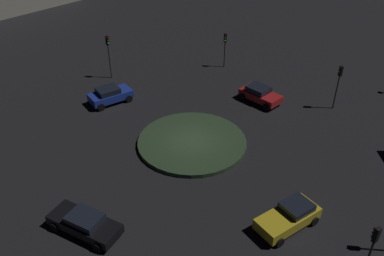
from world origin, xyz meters
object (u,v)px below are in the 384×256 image
at_px(car_blue, 110,95).
at_px(traffic_light_north, 225,43).
at_px(traffic_light_northeast, 339,79).
at_px(car_black, 85,223).
at_px(car_red, 260,94).
at_px(traffic_light_southeast_near, 373,244).
at_px(car_yellow, 289,216).
at_px(traffic_light_northwest, 108,49).

distance_m(car_blue, traffic_light_north, 13.68).
distance_m(traffic_light_north, traffic_light_northeast, 12.89).
bearing_deg(traffic_light_north, car_blue, -40.94).
xyz_separation_m(car_black, car_red, (9.04, 18.19, 0.08)).
xyz_separation_m(car_blue, traffic_light_southeast_near, (20.11, -15.30, 2.01)).
relative_size(car_yellow, car_black, 0.86).
bearing_deg(car_blue, traffic_light_northeast, -37.65).
xyz_separation_m(traffic_light_north, traffic_light_northeast, (10.92, -6.84, 0.27)).
bearing_deg(car_yellow, car_blue, -83.10).
relative_size(car_black, traffic_light_north, 1.29).
relative_size(car_blue, traffic_light_northeast, 0.98).
bearing_deg(traffic_light_north, car_yellow, 19.36).
bearing_deg(car_black, car_blue, -57.68).
relative_size(car_yellow, traffic_light_northeast, 1.00).
bearing_deg(traffic_light_northeast, traffic_light_north, -67.69).
height_order(car_blue, car_red, car_blue).
bearing_deg(traffic_light_southeast_near, traffic_light_northeast, -47.37).
relative_size(traffic_light_north, traffic_light_northeast, 0.90).
distance_m(car_red, traffic_light_northeast, 6.93).
distance_m(traffic_light_northwest, traffic_light_southeast_near, 29.84).
bearing_deg(traffic_light_southeast_near, traffic_light_north, -24.10).
bearing_deg(car_black, traffic_light_northeast, -114.41).
relative_size(traffic_light_northeast, traffic_light_northwest, 0.92).
xyz_separation_m(car_blue, traffic_light_northeast, (20.06, 3.18, 2.14)).
relative_size(car_red, traffic_light_northwest, 0.93).
bearing_deg(car_yellow, traffic_light_northwest, -89.64).
distance_m(car_black, car_blue, 15.80).
bearing_deg(traffic_light_north, car_black, -9.15).
xyz_separation_m(car_red, traffic_light_northeast, (6.58, 0.15, 2.16)).
bearing_deg(traffic_light_north, traffic_light_northwest, -63.60).
height_order(car_black, traffic_light_north, traffic_light_north).
bearing_deg(car_yellow, car_red, -125.90).
relative_size(traffic_light_northwest, traffic_light_southeast_near, 1.14).
distance_m(car_black, traffic_light_north, 25.69).
height_order(car_blue, traffic_light_northwest, traffic_light_northwest).
bearing_deg(car_yellow, traffic_light_north, -118.53).
height_order(traffic_light_northwest, traffic_light_southeast_near, traffic_light_northwest).
distance_m(car_yellow, traffic_light_northeast, 15.91).
distance_m(car_red, traffic_light_southeast_near, 19.60).
height_order(car_yellow, traffic_light_northwest, traffic_light_northwest).
bearing_deg(car_red, traffic_light_north, 155.88).
bearing_deg(car_black, traffic_light_southeast_near, -164.50).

